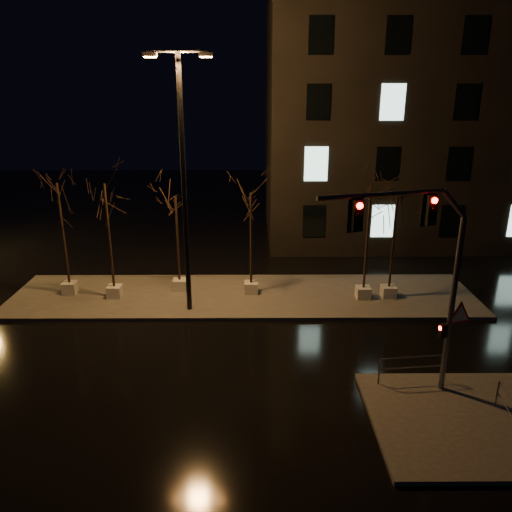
{
  "coord_description": "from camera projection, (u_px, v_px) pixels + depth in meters",
  "views": [
    {
      "loc": [
        0.46,
        -16.01,
        9.53
      ],
      "look_at": [
        0.59,
        3.91,
        2.8
      ],
      "focal_mm": 35.0,
      "sensor_mm": 36.0,
      "label": 1
    }
  ],
  "objects": [
    {
      "name": "tree_3",
      "position": [
        251.0,
        216.0,
        22.83
      ],
      "size": [
        1.8,
        1.8,
        5.02
      ],
      "color": "beige",
      "rests_on": "median"
    },
    {
      "name": "median",
      "position": [
        243.0,
        296.0,
        23.88
      ],
      "size": [
        22.0,
        5.0,
        0.15
      ],
      "primitive_type": "cube",
      "color": "#47443F",
      "rests_on": "ground"
    },
    {
      "name": "tree_1",
      "position": [
        107.0,
        210.0,
        22.25
      ],
      "size": [
        1.8,
        1.8,
        5.53
      ],
      "color": "beige",
      "rests_on": "median"
    },
    {
      "name": "guard_rail_b",
      "position": [
        509.0,
        409.0,
        14.35
      ],
      "size": [
        0.3,
        1.98,
        0.95
      ],
      "rotation": [
        0.0,
        0.0,
        1.44
      ],
      "color": "#54575B",
      "rests_on": "sidewalk_corner"
    },
    {
      "name": "ground",
      "position": [
        241.0,
        363.0,
        18.22
      ],
      "size": [
        90.0,
        90.0,
        0.0
      ],
      "primitive_type": "plane",
      "color": "black",
      "rests_on": "ground"
    },
    {
      "name": "guard_rail_a",
      "position": [
        411.0,
        365.0,
        16.59
      ],
      "size": [
        2.2,
        0.27,
        0.95
      ],
      "rotation": [
        0.0,
        0.0,
        0.1
      ],
      "color": "#54575B",
      "rests_on": "sidewalk_corner"
    },
    {
      "name": "building",
      "position": [
        457.0,
        120.0,
        32.95
      ],
      "size": [
        25.0,
        12.0,
        15.0
      ],
      "primitive_type": "cube",
      "color": "black",
      "rests_on": "ground"
    },
    {
      "name": "traffic_signal_mast",
      "position": [
        427.0,
        266.0,
        14.73
      ],
      "size": [
        5.3,
        1.56,
        6.7
      ],
      "rotation": [
        0.0,
        0.0,
        0.28
      ],
      "color": "#54575B",
      "rests_on": "sidewalk_corner"
    },
    {
      "name": "tree_2",
      "position": [
        176.0,
        218.0,
        23.25
      ],
      "size": [
        1.8,
        1.8,
        4.74
      ],
      "color": "beige",
      "rests_on": "median"
    },
    {
      "name": "tree_5",
      "position": [
        395.0,
        217.0,
        22.32
      ],
      "size": [
        1.8,
        1.8,
        5.16
      ],
      "color": "beige",
      "rests_on": "median"
    },
    {
      "name": "streetlight_main",
      "position": [
        183.0,
        170.0,
        20.33
      ],
      "size": [
        2.68,
        0.37,
        10.75
      ],
      "rotation": [
        0.0,
        0.0,
        -0.03
      ],
      "color": "black",
      "rests_on": "median"
    },
    {
      "name": "tree_0",
      "position": [
        60.0,
        209.0,
        22.72
      ],
      "size": [
        1.8,
        1.8,
        5.47
      ],
      "color": "beige",
      "rests_on": "median"
    },
    {
      "name": "sidewalk_corner",
      "position": [
        488.0,
        421.0,
        14.93
      ],
      "size": [
        7.0,
        5.0,
        0.15
      ],
      "primitive_type": "cube",
      "color": "#47443F",
      "rests_on": "ground"
    },
    {
      "name": "tree_4",
      "position": [
        369.0,
        214.0,
        22.16
      ],
      "size": [
        1.8,
        1.8,
        5.36
      ],
      "color": "beige",
      "rests_on": "median"
    }
  ]
}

